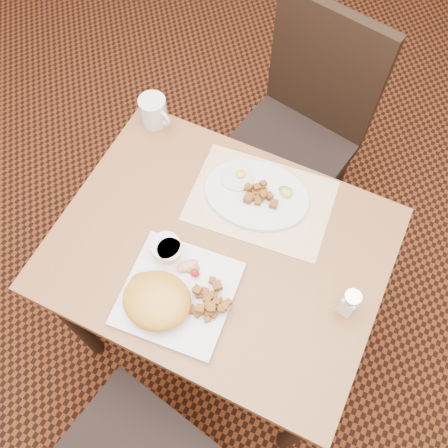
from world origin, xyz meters
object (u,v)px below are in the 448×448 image
table (220,263)px  coffee_mug (154,111)px  chair_far (301,125)px  plate_oval (256,195)px  plate_square (178,294)px  salt_shaker (349,303)px

table → coffee_mug: 0.51m
chair_far → plate_oval: (0.02, -0.47, 0.22)m
plate_square → salt_shaker: (0.41, 0.15, 0.04)m
table → chair_far: 0.67m
plate_square → coffee_mug: coffee_mug is taller
salt_shaker → chair_far: bearing=118.0°
plate_oval → table: bearing=-97.8°
plate_oval → coffee_mug: (-0.40, 0.12, 0.04)m
plate_square → coffee_mug: (-0.34, 0.48, 0.04)m
salt_shaker → coffee_mug: 0.81m
table → plate_oval: size_ratio=2.96×
chair_far → coffee_mug: chair_far is taller
plate_square → salt_shaker: bearing=20.5°
plate_oval → chair_far: bearing=92.1°
plate_oval → salt_shaker: size_ratio=3.05×
chair_far → salt_shaker: chair_far is taller
salt_shaker → plate_square: bearing=-159.5°
chair_far → plate_square: bearing=97.8°
plate_oval → coffee_mug: 0.42m
plate_oval → salt_shaker: 0.40m
plate_square → plate_oval: bearing=80.2°
chair_far → table: bearing=100.2°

